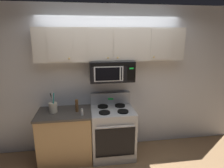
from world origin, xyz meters
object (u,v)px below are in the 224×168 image
(utensil_crock_cream, at_px, (53,107))
(stove_range, at_px, (113,131))
(salt_shaker, at_px, (82,112))
(over_range_microwave, at_px, (112,71))
(pepper_mill, at_px, (77,106))

(utensil_crock_cream, bearing_deg, stove_range, -1.48)
(utensil_crock_cream, relative_size, salt_shaker, 3.16)
(stove_range, height_order, over_range_microwave, over_range_microwave)
(over_range_microwave, distance_m, pepper_mill, 0.85)
(stove_range, distance_m, utensil_crock_cream, 1.15)
(utensil_crock_cream, bearing_deg, over_range_microwave, 5.05)
(over_range_microwave, relative_size, utensil_crock_cream, 2.11)
(utensil_crock_cream, relative_size, pepper_mill, 1.66)
(salt_shaker, bearing_deg, stove_range, 17.64)
(over_range_microwave, height_order, pepper_mill, over_range_microwave)
(stove_range, relative_size, over_range_microwave, 1.47)
(stove_range, bearing_deg, pepper_mill, -179.63)
(pepper_mill, bearing_deg, salt_shaker, -61.39)
(over_range_microwave, distance_m, salt_shaker, 0.86)
(stove_range, distance_m, pepper_mill, 0.82)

